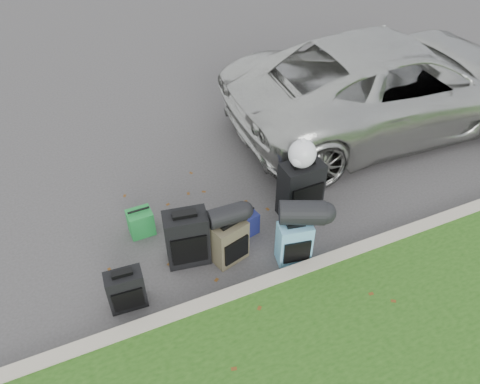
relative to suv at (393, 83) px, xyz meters
name	(u,v)px	position (x,y,z in m)	size (l,w,h in m)	color
ground	(252,229)	(-3.36, -1.52, -0.81)	(120.00, 120.00, 0.00)	#383535
curb	(287,277)	(-3.36, -2.52, -0.73)	(120.00, 0.18, 0.15)	#9E937F
suv	(393,83)	(0.00, 0.00, 0.00)	(2.67, 5.80, 1.61)	#B7B7B2
suitcase_small_black	(126,290)	(-5.22, -2.07, -0.54)	(0.43, 0.23, 0.53)	black
suitcase_large_black_left	(187,238)	(-4.34, -1.69, -0.42)	(0.54, 0.32, 0.77)	black
suitcase_olive	(229,242)	(-3.86, -1.88, -0.50)	(0.44, 0.27, 0.60)	#3C3626
suitcase_teal	(294,242)	(-3.11, -2.22, -0.50)	(0.42, 0.25, 0.60)	teal
suitcase_large_black_right	(300,190)	(-2.61, -1.48, -0.37)	(0.57, 0.34, 0.86)	black
tote_green	(141,222)	(-4.78, -0.97, -0.62)	(0.33, 0.26, 0.37)	#1C7E33
tote_navy	(245,223)	(-3.48, -1.54, -0.64)	(0.32, 0.25, 0.34)	#161A4D
duffel_left	(227,215)	(-3.86, -1.84, -0.08)	(0.25, 0.25, 0.46)	black
duffel_right	(302,213)	(-3.02, -2.19, -0.05)	(0.31, 0.31, 0.55)	black
trash_bag	(302,154)	(-2.64, -1.47, 0.24)	(0.38, 0.38, 0.38)	silver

